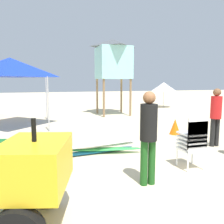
% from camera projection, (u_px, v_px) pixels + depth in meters
% --- Properties ---
extents(ground, '(80.00, 80.00, 0.00)m').
position_uv_depth(ground, '(174.00, 218.00, 3.36)').
color(ground, beige).
extents(stacked_plastic_chairs, '(0.48, 0.48, 1.20)m').
position_uv_depth(stacked_plastic_chairs, '(194.00, 139.00, 5.12)').
color(stacked_plastic_chairs, white).
rests_on(stacked_plastic_chairs, ground).
extents(surfboard_pile, '(2.67, 0.81, 0.32)m').
position_uv_depth(surfboard_pile, '(96.00, 148.00, 6.32)').
color(surfboard_pile, '#268CCC').
rests_on(surfboard_pile, ground).
extents(lifeguard_near_left, '(0.32, 0.32, 1.78)m').
position_uv_depth(lifeguard_near_left, '(149.00, 132.00, 4.31)').
color(lifeguard_near_left, '#194C19').
rests_on(lifeguard_near_left, ground).
extents(lifeguard_near_center, '(0.32, 0.32, 1.75)m').
position_uv_depth(lifeguard_near_center, '(216.00, 113.00, 6.94)').
color(lifeguard_near_center, black).
rests_on(lifeguard_near_center, ground).
extents(popup_canopy, '(2.96, 2.96, 2.94)m').
position_uv_depth(popup_canopy, '(10.00, 67.00, 9.70)').
color(popup_canopy, '#B2B2B7').
rests_on(popup_canopy, ground).
extents(lifeguard_tower, '(1.98, 1.98, 4.34)m').
position_uv_depth(lifeguard_tower, '(113.00, 59.00, 13.30)').
color(lifeguard_tower, olive).
rests_on(lifeguard_tower, ground).
extents(beach_umbrella_left, '(1.81, 1.81, 1.88)m').
position_uv_depth(beach_umbrella_left, '(164.00, 87.00, 17.26)').
color(beach_umbrella_left, beige).
rests_on(beach_umbrella_left, ground).
extents(traffic_cone_near, '(0.40, 0.40, 0.58)m').
position_uv_depth(traffic_cone_near, '(175.00, 127.00, 8.60)').
color(traffic_cone_near, orange).
rests_on(traffic_cone_near, ground).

